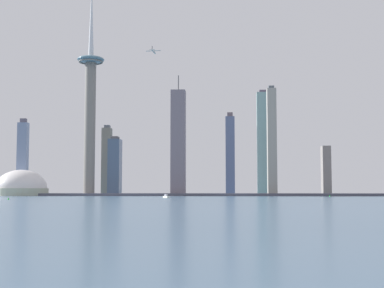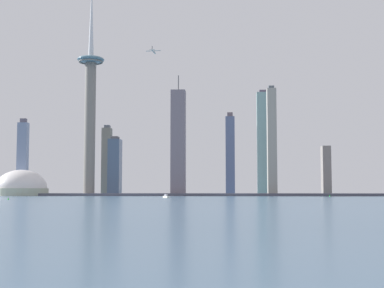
# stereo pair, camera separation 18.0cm
# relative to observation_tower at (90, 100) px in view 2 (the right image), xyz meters

# --- Properties ---
(ground_plane) EXTENTS (6000.00, 6000.00, 0.00)m
(ground_plane) POSITION_rel_observation_tower_xyz_m (187.67, -521.74, -153.64)
(ground_plane) COLOR #425F79
(waterfront_pier) EXTENTS (789.74, 57.73, 3.98)m
(waterfront_pier) POSITION_rel_observation_tower_xyz_m (187.67, -7.31, -151.65)
(waterfront_pier) COLOR #545462
(waterfront_pier) RESTS_ON ground
(observation_tower) EXTENTS (43.65, 43.65, 353.97)m
(observation_tower) POSITION_rel_observation_tower_xyz_m (0.00, 0.00, 0.00)
(observation_tower) COLOR gray
(observation_tower) RESTS_ON ground
(stadium_dome) EXTENTS (84.46, 84.46, 58.51)m
(stadium_dome) POSITION_rel_observation_tower_xyz_m (-105.35, -13.23, -142.87)
(stadium_dome) COLOR #ADB69F
(stadium_dome) RESTS_ON ground
(skyscraper_0) EXTENTS (15.69, 15.23, 143.42)m
(skyscraper_0) POSITION_rel_observation_tower_xyz_m (225.35, 85.66, -84.19)
(skyscraper_0) COLOR slate
(skyscraper_0) RESTS_ON ground
(skyscraper_1) EXTENTS (15.03, 27.34, 123.25)m
(skyscraper_1) POSITION_rel_observation_tower_xyz_m (8.75, 91.59, -93.73)
(skyscraper_1) COLOR slate
(skyscraper_1) RESTS_ON ground
(skyscraper_2) EXTENTS (14.06, 24.04, 83.70)m
(skyscraper_2) POSITION_rel_observation_tower_xyz_m (387.60, 80.90, -111.79)
(skyscraper_2) COLOR gray
(skyscraper_2) RESTS_ON ground
(skyscraper_3) EXTENTS (19.25, 26.80, 97.02)m
(skyscraper_3) POSITION_rel_observation_tower_xyz_m (35.85, 27.05, -106.54)
(skyscraper_3) COLOR #475D7B
(skyscraper_3) RESTS_ON ground
(skyscraper_4) EXTENTS (16.55, 12.86, 129.64)m
(skyscraper_4) POSITION_rel_observation_tower_xyz_m (-123.16, 37.03, -91.05)
(skyscraper_4) COLOR #6C7FA1
(skyscraper_4) RESTS_ON ground
(skyscraper_5) EXTENTS (13.97, 23.13, 171.54)m
(skyscraper_5) POSITION_rel_observation_tower_xyz_m (289.92, -7.31, -69.28)
(skyscraper_5) COLOR #9C9990
(skyscraper_5) RESTS_ON ground
(skyscraper_6) EXTENTS (23.26, 21.27, 180.83)m
(skyscraper_6) POSITION_rel_observation_tower_xyz_m (283.02, 79.66, -64.63)
(skyscraper_6) COLOR #7EAAA8
(skyscraper_6) RESTS_ON ground
(skyscraper_7) EXTENTS (22.85, 22.47, 192.96)m
(skyscraper_7) POSITION_rel_observation_tower_xyz_m (142.57, 3.60, -69.42)
(skyscraper_7) COLOR slate
(skyscraper_7) RESTS_ON ground
(boat_1) EXTENTS (8.31, 10.71, 4.28)m
(boat_1) POSITION_rel_observation_tower_xyz_m (151.89, -251.86, -152.05)
(boat_1) COLOR white
(boat_1) RESTS_ON ground
(channel_buoy_0) EXTENTS (1.84, 1.84, 2.77)m
(channel_buoy_0) POSITION_rel_observation_tower_xyz_m (358.67, -113.85, -152.25)
(channel_buoy_0) COLOR green
(channel_buoy_0) RESTS_ON ground
(channel_buoy_1) EXTENTS (1.84, 1.84, 2.05)m
(channel_buoy_1) POSITION_rel_observation_tower_xyz_m (23.40, -386.73, -152.61)
(channel_buoy_1) COLOR green
(channel_buoy_1) RESTS_ON ground
(airplane) EXTENTS (24.20, 26.50, 7.51)m
(airplane) POSITION_rel_observation_tower_xyz_m (102.42, 0.59, 78.76)
(airplane) COLOR #B2C1BF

